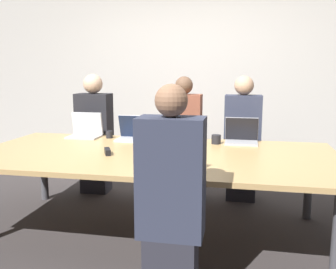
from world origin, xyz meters
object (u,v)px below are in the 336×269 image
laptop_near_midright (174,161)px  laptop_far_left (86,130)px  laptop_far_center (182,135)px  person_far_right (242,141)px  person_far_left (95,135)px  person_far_center (184,139)px  laptop_far_midleft (134,133)px  laptop_far_right (241,136)px  cup_far_right (216,139)px  cup_far_midleft (159,137)px  person_near_midright (171,201)px  cup_far_left (109,134)px  stapler (107,151)px

laptop_near_midright → laptop_far_left: bearing=-43.9°
laptop_far_center → person_far_right: bearing=39.9°
person_far_right → person_far_left: 1.72m
person_far_center → person_far_left: (-1.06, -0.08, 0.02)m
laptop_far_midleft → laptop_far_right: laptop_far_midleft is taller
laptop_far_right → laptop_far_left: bearing=179.7°
person_far_right → cup_far_right: person_far_right is taller
cup_far_midleft → laptop_far_right: (0.83, 0.06, 0.03)m
laptop_far_center → cup_far_midleft: bearing=176.4°
laptop_far_left → person_far_center: bearing=22.8°
person_far_center → person_far_right: 0.66m
person_near_midright → cup_far_midleft: size_ratio=15.12×
person_far_center → laptop_far_left: 1.11m
person_far_right → laptop_far_right: bearing=-91.4°
person_far_center → cup_far_midleft: size_ratio=15.19×
laptop_near_midright → cup_far_left: size_ratio=4.48×
laptop_near_midright → cup_far_midleft: laptop_near_midright is taller
laptop_near_midright → laptop_far_right: 1.23m
laptop_far_center → laptop_far_left: (-1.08, 0.08, -0.00)m
person_far_left → person_far_right: bearing=2.1°
cup_far_midleft → cup_far_right: bearing=-3.5°
person_far_center → laptop_far_midleft: bearing=-132.5°
person_far_right → laptop_near_midright: bearing=-107.3°
stapler → cup_far_midleft: bearing=40.8°
person_far_left → cup_far_left: size_ratio=18.15×
laptop_far_center → laptop_far_right: size_ratio=0.98×
laptop_near_midright → laptop_far_center: bearing=-84.0°
person_far_center → cup_far_left: 0.87m
laptop_far_left → cup_far_midleft: bearing=-4.7°
laptop_far_midleft → stapler: size_ratio=2.20×
person_far_center → laptop_far_left: size_ratio=4.04×
laptop_far_center → laptop_far_left: size_ratio=0.93×
person_near_midright → person_far_right: 2.08m
person_far_left → cup_far_left: person_far_left is taller
laptop_far_center → laptop_far_left: 1.08m
laptop_far_midleft → person_far_left: (-0.61, 0.42, -0.12)m
person_far_center → cup_far_midleft: (-0.18, -0.50, 0.11)m
person_near_midright → laptop_far_center: size_ratio=4.34×
cup_far_midleft → cup_far_left: bearing=174.4°
laptop_far_center → stapler: bearing=-129.0°
laptop_near_midright → laptop_far_center: (-0.11, 1.06, 0.01)m
laptop_far_center → cup_far_right: (0.34, -0.02, -0.03)m
cup_far_right → laptop_near_midright: bearing=-102.6°
cup_far_midleft → person_far_left: bearing=154.4°
laptop_near_midright → laptop_far_center: 1.07m
cup_far_midleft → cup_far_right: size_ratio=0.99×
laptop_near_midright → cup_far_midleft: bearing=-71.8°
laptop_near_midright → laptop_far_left: size_ratio=1.01×
laptop_far_center → cup_far_midleft: (-0.24, 0.02, -0.03)m
laptop_far_center → person_far_right: (0.60, 0.50, -0.13)m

